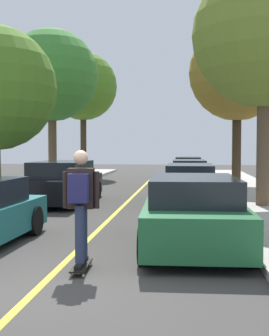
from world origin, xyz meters
TOP-DOWN VIEW (x-y plane):
  - ground at (0.00, 0.00)m, footprint 80.00×80.00m
  - center_line at (0.00, 4.00)m, footprint 0.12×39.20m
  - parked_car_left_near at (-2.18, 8.80)m, footprint 2.01×4.67m
  - parked_car_right_nearest at (2.18, 2.48)m, footprint 2.06×4.18m
  - parked_car_right_near at (2.18, 9.35)m, footprint 1.91×4.69m
  - parked_car_right_far at (2.18, 15.23)m, footprint 1.88×4.39m
  - parked_car_right_farthest at (2.18, 22.47)m, footprint 1.85×4.37m
  - street_tree_left_near at (-4.39, 15.05)m, footprint 4.42×4.42m
  - street_tree_left_far at (-4.39, 21.75)m, footprint 4.26×4.26m
  - street_tree_right_nearest at (4.39, 7.93)m, footprint 4.40×4.40m
  - street_tree_right_near at (4.39, 15.27)m, footprint 4.48×4.48m
  - skateboard at (0.40, 0.61)m, footprint 0.25×0.85m
  - skateboarder at (0.40, 0.58)m, footprint 0.58×0.70m

SIDE VIEW (x-z plane):
  - ground at x=0.00m, z-range 0.00..0.00m
  - center_line at x=0.00m, z-range 0.00..0.01m
  - skateboard at x=0.40m, z-range 0.04..0.14m
  - parked_car_right_farthest at x=2.18m, z-range 0.00..1.24m
  - parked_car_right_far at x=2.18m, z-range -0.02..1.28m
  - parked_car_right_near at x=2.18m, z-range -0.01..1.32m
  - parked_car_right_nearest at x=2.18m, z-range -0.01..1.37m
  - parked_car_left_near at x=-2.18m, z-range -0.02..1.42m
  - skateboarder at x=0.40m, z-range 0.23..2.04m
  - street_tree_right_nearest at x=4.39m, z-range 1.61..9.00m
  - street_tree_left_near at x=-4.39m, z-range 1.62..9.04m
  - street_tree_right_near at x=4.39m, z-range 1.61..9.07m
  - street_tree_left_far at x=-4.39m, z-range 1.82..9.49m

